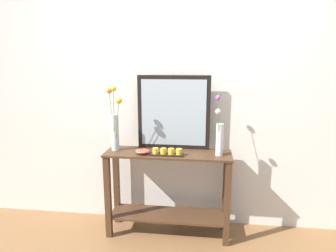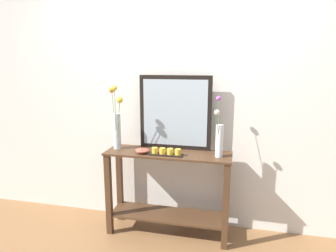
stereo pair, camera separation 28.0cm
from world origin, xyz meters
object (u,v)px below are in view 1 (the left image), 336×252
object	(u,v)px
candle_tray	(167,152)
console_table	(168,186)
mirror_leaning	(174,113)
vase_right	(219,135)
decorative_bowl	(143,151)
tall_vase_left	(115,125)

from	to	relation	value
candle_tray	console_table	bearing A→B (deg)	92.48
console_table	mirror_leaning	distance (m)	0.73
mirror_leaning	vase_right	distance (m)	0.51
mirror_leaning	decorative_bowl	distance (m)	0.49
console_table	candle_tray	bearing A→B (deg)	-87.52
vase_right	decorative_bowl	size ratio (longest dim) A/B	4.09
console_table	candle_tray	distance (m)	0.39
vase_right	decorative_bowl	world-z (taller)	vase_right
candle_tray	tall_vase_left	bearing A→B (deg)	169.85
vase_right	decorative_bowl	distance (m)	0.74
console_table	decorative_bowl	world-z (taller)	decorative_bowl
mirror_leaning	decorative_bowl	xyz separation A→B (m)	(-0.27, -0.23, -0.34)
candle_tray	decorative_bowl	bearing A→B (deg)	177.06
tall_vase_left	vase_right	size ratio (longest dim) A/B	1.16
mirror_leaning	vase_right	world-z (taller)	mirror_leaning
mirror_leaning	tall_vase_left	size ratio (longest dim) A/B	1.14
tall_vase_left	candle_tray	xyz separation A→B (m)	(0.53, -0.09, -0.23)
console_table	vase_right	world-z (taller)	vase_right
tall_vase_left	decorative_bowl	distance (m)	0.38
vase_right	decorative_bowl	bearing A→B (deg)	-175.82
console_table	vase_right	distance (m)	0.72
mirror_leaning	tall_vase_left	bearing A→B (deg)	-165.39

